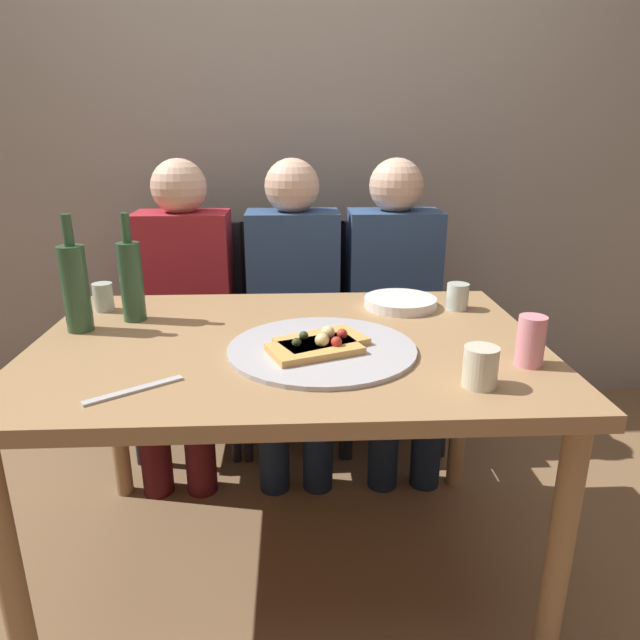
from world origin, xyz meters
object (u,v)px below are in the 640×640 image
tumbler_near (457,296)px  chair_left (192,320)px  pizza_slice_extra (316,348)px  chair_right (388,317)px  pizza_tray (322,349)px  beer_bottle (131,279)px  guest_in_sweater (183,301)px  soda_can (531,341)px  guest_in_beanie (294,299)px  wine_glass (103,297)px  guest_by_wall (396,298)px  pizza_slice_last (322,340)px  wine_bottle (75,286)px  plate_stack (400,302)px  dining_table (288,368)px  chair_middle (294,318)px  table_knife (134,390)px  tumbler_far (480,367)px

tumbler_near → chair_left: (-0.94, 0.60, -0.26)m
pizza_slice_extra → chair_right: bearing=70.3°
pizza_tray → chair_left: 1.09m
beer_bottle → tumbler_near: beer_bottle is taller
tumbler_near → guest_in_sweater: (-0.94, 0.45, -0.14)m
soda_can → guest_in_beanie: guest_in_beanie is taller
wine_glass → guest_by_wall: bearing=22.7°
guest_in_beanie → beer_bottle: bearing=47.4°
pizza_slice_last → wine_bottle: 0.70m
pizza_tray → guest_by_wall: (0.33, 0.79, -0.10)m
plate_stack → guest_in_sweater: (-0.76, 0.42, -0.11)m
guest_by_wall → chair_left: bearing=-10.3°
wine_glass → guest_in_sweater: (0.16, 0.41, -0.14)m
tumbler_near → beer_bottle: bearing=-176.6°
dining_table → chair_middle: bearing=88.8°
beer_bottle → soda_can: (1.03, -0.39, -0.06)m
chair_left → guest_by_wall: size_ratio=0.77×
dining_table → chair_middle: size_ratio=1.50×
plate_stack → guest_by_wall: 0.44m
wine_glass → chair_middle: size_ratio=0.10×
soda_can → chair_right: size_ratio=0.14×
chair_middle → pizza_tray: bearing=94.2°
pizza_slice_extra → chair_right: size_ratio=0.28×
chair_right → table_knife: bearing=57.1°
pizza_slice_extra → plate_stack: (0.28, 0.40, -0.01)m
beer_bottle → tumbler_far: size_ratio=3.45×
tumbler_far → chair_right: 1.19m
pizza_slice_last → wine_glass: 0.75m
pizza_slice_last → chair_left: size_ratio=0.28×
soda_can → chair_middle: chair_middle is taller
plate_stack → chair_right: 0.63m
guest_by_wall → guest_in_beanie: bearing=0.0°
pizza_slice_last → wine_bottle: bearing=165.3°
pizza_slice_last → soda_can: (0.49, -0.13, 0.04)m
pizza_slice_extra → soda_can: soda_can is taller
pizza_tray → tumbler_far: tumbler_far is taller
plate_stack → chair_middle: size_ratio=0.25×
pizza_slice_extra → table_knife: size_ratio=1.15×
pizza_tray → guest_in_sweater: guest_in_sweater is taller
guest_in_beanie → dining_table: bearing=88.5°
pizza_slice_last → chair_left: 1.08m
wine_bottle → guest_in_beanie: guest_in_beanie is taller
pizza_slice_last → guest_by_wall: guest_by_wall is taller
beer_bottle → chair_right: bearing=37.3°
pizza_tray → pizza_slice_last: 0.02m
wine_glass → plate_stack: wine_glass is taller
beer_bottle → dining_table: bearing=-23.4°
tumbler_far → soda_can: size_ratio=0.75×
wine_glass → plate_stack: 0.93m
tumbler_near → tumbler_far: bearing=-100.7°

